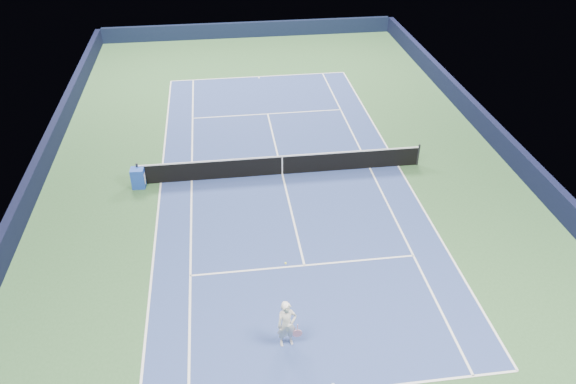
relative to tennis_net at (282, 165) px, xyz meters
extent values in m
plane|color=#2E532D|center=(0.00, 0.00, -0.50)|extent=(40.00, 40.00, 0.00)
cube|color=black|center=(0.00, 19.82, 0.05)|extent=(22.00, 0.35, 1.10)
cube|color=black|center=(10.82, 0.00, 0.05)|extent=(0.35, 40.00, 1.10)
cube|color=black|center=(-10.82, 0.00, 0.05)|extent=(0.35, 40.00, 1.10)
cube|color=navy|center=(0.00, 0.00, -0.50)|extent=(10.97, 23.77, 0.01)
cube|color=white|center=(0.00, 11.88, -0.50)|extent=(10.97, 0.08, 0.00)
cube|color=white|center=(5.49, 0.00, -0.50)|extent=(0.08, 23.77, 0.00)
cube|color=white|center=(-5.49, 0.00, -0.50)|extent=(0.08, 23.77, 0.00)
cube|color=white|center=(4.12, 0.00, -0.50)|extent=(0.08, 23.77, 0.00)
cube|color=white|center=(-4.12, 0.00, -0.50)|extent=(0.08, 23.77, 0.00)
cube|color=white|center=(0.00, 6.40, -0.50)|extent=(8.23, 0.08, 0.00)
cube|color=white|center=(0.00, -6.40, -0.50)|extent=(8.23, 0.08, 0.00)
cube|color=white|center=(0.00, 0.00, -0.50)|extent=(0.08, 12.80, 0.00)
cube|color=white|center=(0.00, 11.73, -0.50)|extent=(0.08, 0.30, 0.00)
cylinder|color=black|center=(-6.40, 0.00, 0.03)|extent=(0.10, 0.10, 1.07)
cylinder|color=black|center=(6.40, 0.00, 0.03)|extent=(0.10, 0.10, 1.07)
cube|color=black|center=(0.00, 0.00, -0.05)|extent=(12.80, 0.03, 0.91)
cube|color=white|center=(0.00, 0.00, 0.44)|extent=(12.80, 0.04, 0.06)
cube|color=white|center=(0.00, 0.00, -0.05)|extent=(0.05, 0.04, 0.91)
cube|color=#1C40AD|center=(-6.40, -0.20, -0.04)|extent=(0.59, 0.54, 0.92)
cube|color=white|center=(-6.11, -0.20, -0.05)|extent=(0.04, 0.41, 0.41)
imported|color=white|center=(-1.12, -9.94, 0.34)|extent=(0.67, 0.50, 1.68)
cylinder|color=pink|center=(-0.80, -9.99, 0.20)|extent=(0.03, 0.03, 0.28)
cylinder|color=black|center=(-0.80, -9.99, -0.04)|extent=(0.28, 0.02, 0.28)
cylinder|color=#CD84A2|center=(-0.80, -9.99, -0.04)|extent=(0.30, 0.03, 0.30)
sphere|color=yellow|center=(-1.02, -8.94, 1.89)|extent=(0.07, 0.07, 0.07)
camera|label=1|loc=(-2.68, -21.73, 13.01)|focal=35.00mm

